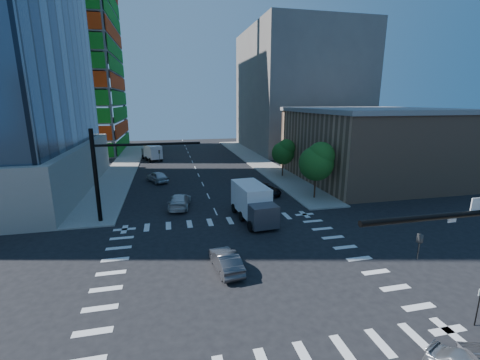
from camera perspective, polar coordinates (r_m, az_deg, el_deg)
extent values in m
plane|color=black|center=(24.05, 0.08, -14.98)|extent=(160.00, 160.00, 0.00)
cube|color=silver|center=(24.05, 0.08, -14.97)|extent=(20.00, 20.00, 0.01)
cube|color=gray|center=(63.98, 2.92, 3.47)|extent=(5.00, 60.00, 0.15)
cube|color=gray|center=(62.10, -19.89, 2.34)|extent=(5.00, 60.00, 0.15)
cube|color=#17831D|center=(84.14, -21.30, 21.81)|extent=(0.12, 24.00, 49.00)
cube|color=red|center=(74.65, -33.06, 21.73)|extent=(24.00, 0.12, 49.00)
cube|color=#A27B5E|center=(52.31, 21.96, 5.62)|extent=(20.00, 22.00, 10.00)
cube|color=gray|center=(51.91, 22.50, 11.41)|extent=(20.50, 22.50, 0.60)
cube|color=#645E5A|center=(81.96, 10.22, 15.34)|extent=(24.00, 30.00, 28.00)
cylinder|color=black|center=(14.98, 36.80, -4.69)|extent=(10.00, 0.24, 0.24)
imported|color=black|center=(13.59, 29.14, -10.29)|extent=(0.16, 0.20, 1.00)
cylinder|color=black|center=(33.46, -24.27, 0.63)|extent=(0.40, 0.40, 9.00)
cylinder|color=black|center=(32.32, -16.03, 6.13)|extent=(10.00, 0.24, 0.24)
imported|color=black|center=(32.44, -14.14, 4.31)|extent=(0.16, 0.20, 1.00)
cylinder|color=#382316|center=(39.95, 13.14, -1.47)|extent=(0.20, 0.20, 2.27)
sphere|color=#134715|center=(39.26, 13.39, 2.88)|extent=(4.16, 4.16, 4.16)
sphere|color=#307928|center=(39.01, 14.19, 4.22)|extent=(3.25, 3.25, 3.25)
cylinder|color=#382316|center=(50.82, 7.56, 1.84)|extent=(0.20, 0.20, 1.92)
sphere|color=#134715|center=(50.34, 7.66, 4.74)|extent=(3.52, 3.52, 3.52)
sphere|color=#307928|center=(50.08, 8.24, 5.63)|extent=(2.75, 2.75, 2.75)
cylinder|color=black|center=(21.95, 36.63, -17.71)|extent=(0.06, 0.06, 2.20)
imported|color=black|center=(41.09, 4.51, -1.60)|extent=(3.78, 5.30, 1.34)
imported|color=silver|center=(36.47, -10.66, -3.66)|extent=(2.97, 5.55, 1.53)
imported|color=silver|center=(48.58, -14.50, 0.58)|extent=(3.70, 5.07, 1.61)
imported|color=#434347|center=(23.23, -2.55, -14.12)|extent=(2.00, 4.44, 1.42)
cube|color=white|center=(31.64, 2.55, -3.71)|extent=(3.02, 5.59, 2.81)
cube|color=#404047|center=(31.86, 2.53, -4.92)|extent=(2.63, 2.14, 2.05)
cube|color=silver|center=(67.10, -15.50, 5.00)|extent=(3.82, 5.32, 2.51)
cube|color=#404047|center=(67.19, -15.46, 4.47)|extent=(2.68, 2.39, 1.83)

